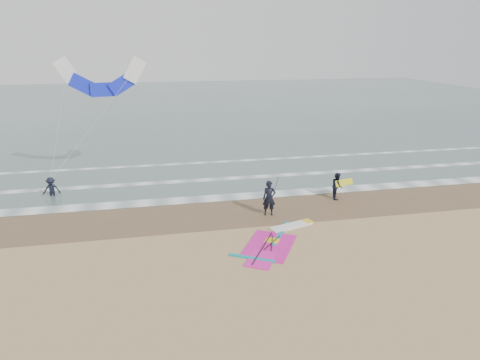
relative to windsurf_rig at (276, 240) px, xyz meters
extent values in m
plane|color=tan|center=(-0.28, -1.71, -0.03)|extent=(120.00, 120.00, 0.00)
cube|color=#47605E|center=(-0.28, 46.29, -0.02)|extent=(120.00, 80.00, 0.02)
cube|color=brown|center=(-0.28, 4.29, -0.03)|extent=(120.00, 5.00, 0.01)
cube|color=white|center=(-0.28, 6.49, 0.00)|extent=(120.00, 1.20, 0.02)
cube|color=white|center=(-0.28, 10.29, 0.00)|extent=(120.00, 0.70, 0.02)
cube|color=white|center=(-0.28, 14.79, 0.00)|extent=(120.00, 0.50, 0.01)
cube|color=white|center=(1.22, 1.43, 0.02)|extent=(2.45, 1.30, 0.11)
cube|color=yellow|center=(2.27, 1.77, 0.03)|extent=(0.59, 0.68, 0.12)
cube|color=#EA1D9E|center=(-0.50, -0.48, -0.01)|extent=(3.35, 3.70, 0.04)
cube|color=#EA1D9E|center=(-1.22, -1.72, -0.01)|extent=(1.85, 2.06, 0.04)
cube|color=#0C8C99|center=(0.45, 0.76, -0.01)|extent=(1.71, 2.75, 0.05)
cube|color=#0C8C99|center=(-1.60, -1.53, -0.01)|extent=(2.01, 1.28, 0.05)
cube|color=yellow|center=(-0.22, 0.00, -0.01)|extent=(0.87, 0.83, 0.05)
cylinder|color=black|center=(-0.89, -0.67, 0.01)|extent=(1.77, 3.01, 0.06)
cylinder|color=black|center=(-0.31, -0.29, 0.03)|extent=(1.18, 1.30, 0.04)
cylinder|color=black|center=(-0.31, -0.29, 0.03)|extent=(0.57, 1.65, 0.04)
imported|color=black|center=(0.48, 3.27, 0.98)|extent=(0.81, 0.61, 2.02)
imported|color=black|center=(5.34, 5.01, 0.81)|extent=(0.83, 0.96, 1.68)
imported|color=black|center=(-12.26, 8.86, 0.79)|extent=(1.07, 0.63, 1.64)
cylinder|color=black|center=(0.78, 3.27, 1.45)|extent=(0.17, 0.86, 1.82)
cube|color=yellow|center=(5.74, 4.91, 1.03)|extent=(1.30, 0.51, 0.39)
cube|color=white|center=(-10.92, 11.30, 7.58)|extent=(1.60, 0.31, 1.85)
cube|color=#1525E0|center=(-10.02, 11.30, 6.68)|extent=(1.85, 0.35, 1.60)
cube|color=#1525E0|center=(-8.79, 11.30, 6.35)|extent=(1.61, 0.31, 0.91)
cube|color=#1525E0|center=(-7.56, 11.30, 6.68)|extent=(1.85, 0.35, 1.60)
cube|color=white|center=(-6.66, 11.30, 7.58)|extent=(1.60, 0.31, 1.85)
cylinder|color=beige|center=(-11.59, 10.08, 4.31)|extent=(1.36, 2.46, 6.55)
cylinder|color=beige|center=(-9.46, 10.08, 4.31)|extent=(5.62, 2.46, 6.55)
camera|label=1|loc=(-5.57, -18.50, 9.47)|focal=32.00mm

